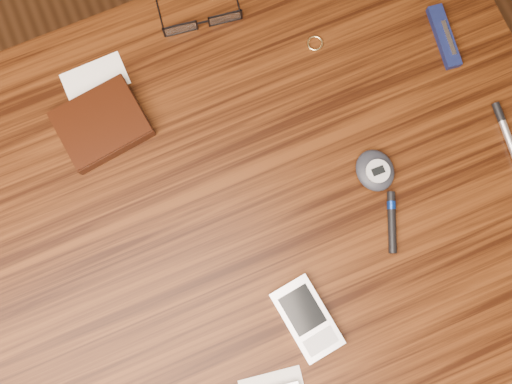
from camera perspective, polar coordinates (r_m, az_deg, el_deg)
ground at (r=1.53m, az=-2.09°, el=-6.41°), size 3.80×3.80×0.00m
desk at (r=0.88m, az=-3.60°, el=-3.77°), size 1.00×0.70×0.75m
wallet_and_card at (r=0.83m, az=-15.20°, el=6.68°), size 0.13×0.15×0.03m
eyeglasses at (r=0.86m, az=-5.45°, el=16.81°), size 0.13×0.14×0.03m
gold_ring at (r=0.85m, az=5.92°, el=14.57°), size 0.03×0.03×0.00m
pda_phone at (r=0.77m, az=5.11°, el=-12.48°), size 0.07×0.11×0.02m
pedometer at (r=0.80m, az=11.83°, el=2.12°), size 0.05×0.06×0.02m
pocket_knife at (r=0.89m, az=18.29°, el=14.53°), size 0.03×0.10×0.01m
silver_pen at (r=0.87m, az=23.94°, el=4.92°), size 0.03×0.13×0.01m
black_blue_pen at (r=0.80m, az=13.43°, el=-2.76°), size 0.04×0.08×0.01m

